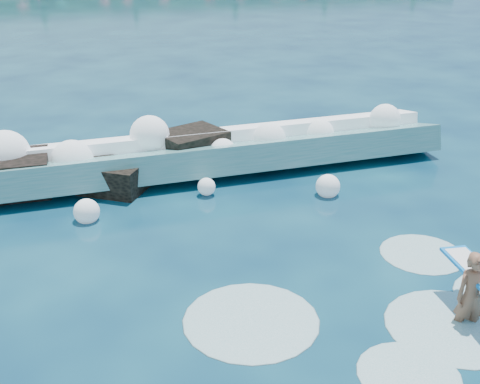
{
  "coord_description": "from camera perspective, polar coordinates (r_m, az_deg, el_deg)",
  "views": [
    {
      "loc": [
        -2.75,
        -11.03,
        7.2
      ],
      "look_at": [
        1.5,
        2.0,
        1.2
      ],
      "focal_mm": 45.0,
      "sensor_mm": 36.0,
      "label": 1
    }
  ],
  "objects": [
    {
      "name": "rock_cluster",
      "position": [
        18.99,
        -13.34,
        2.16
      ],
      "size": [
        8.19,
        3.41,
        1.42
      ],
      "color": "black",
      "rests_on": "ground"
    },
    {
      "name": "surf_foam",
      "position": [
        13.0,
        15.56,
        -10.97
      ],
      "size": [
        9.65,
        5.59,
        0.14
      ],
      "color": "silver",
      "rests_on": "ground"
    },
    {
      "name": "wave_spray",
      "position": [
        18.93,
        -8.75,
        3.96
      ],
      "size": [
        15.36,
        4.65,
        1.92
      ],
      "color": "white",
      "rests_on": "ground"
    },
    {
      "name": "surfer_with_board",
      "position": [
        12.75,
        21.35,
        -8.88
      ],
      "size": [
        1.13,
        3.01,
        1.87
      ],
      "color": "brown",
      "rests_on": "ground"
    },
    {
      "name": "ground",
      "position": [
        13.45,
        -3.48,
        -8.76
      ],
      "size": [
        200.0,
        200.0,
        0.0
      ],
      "primitive_type": "plane",
      "color": "#082440",
      "rests_on": "ground"
    },
    {
      "name": "breaking_wave",
      "position": [
        19.28,
        -5.71,
        3.27
      ],
      "size": [
        17.45,
        2.74,
        1.5
      ],
      "color": "teal",
      "rests_on": "ground"
    }
  ]
}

